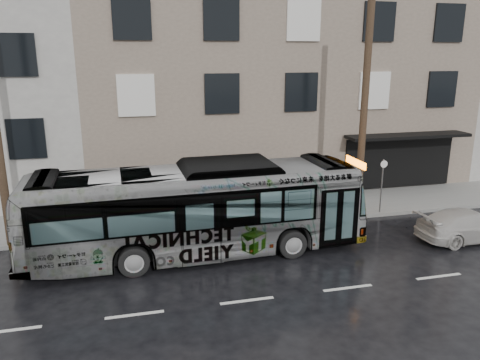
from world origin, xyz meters
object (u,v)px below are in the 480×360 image
object	(u,v)px
utility_pole_front	(364,111)
sign_post	(382,186)
bus	(197,210)
white_sedan	(468,225)

from	to	relation	value
utility_pole_front	sign_post	size ratio (longest dim) A/B	3.75
utility_pole_front	bus	world-z (taller)	utility_pole_front
sign_post	bus	xyz separation A→B (m)	(-8.47, -2.16, 0.31)
utility_pole_front	bus	distance (m)	8.25
white_sedan	utility_pole_front	bearing A→B (deg)	39.20
bus	white_sedan	distance (m)	10.43
sign_post	white_sedan	world-z (taller)	sign_post
utility_pole_front	sign_post	xyz separation A→B (m)	(1.10, 0.00, -3.30)
utility_pole_front	bus	xyz separation A→B (m)	(-7.37, -2.16, -2.99)
utility_pole_front	white_sedan	xyz separation A→B (m)	(2.94, -3.33, -4.05)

